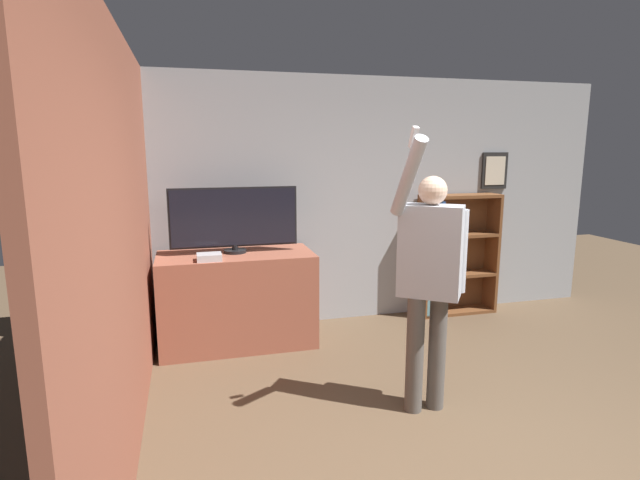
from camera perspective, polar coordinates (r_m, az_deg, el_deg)
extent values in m
cube|color=#9EA3A8|center=(5.58, 3.13, 4.46)|extent=(6.20, 0.06, 2.70)
cube|color=black|center=(6.32, 19.32, 7.49)|extent=(0.33, 0.02, 0.43)
cube|color=beige|center=(6.31, 19.39, 7.48)|extent=(0.26, 0.01, 0.33)
cube|color=#93513D|center=(3.75, -20.93, 0.74)|extent=(0.06, 4.72, 2.70)
cube|color=#93513D|center=(5.04, -9.45, -6.68)|extent=(1.50, 0.71, 0.92)
cylinder|color=black|center=(4.97, -9.67, -1.26)|extent=(0.22, 0.22, 0.03)
cylinder|color=black|center=(4.96, -9.69, -0.81)|extent=(0.06, 0.06, 0.05)
cube|color=black|center=(4.91, -9.79, 2.59)|extent=(1.23, 0.04, 0.58)
cube|color=black|center=(4.89, -9.77, 2.56)|extent=(1.20, 0.01, 0.54)
cube|color=silver|center=(4.67, -12.54, -1.92)|extent=(0.22, 0.18, 0.06)
cube|color=brown|center=(5.83, 11.62, -1.91)|extent=(0.04, 0.28, 1.41)
cube|color=brown|center=(6.29, 19.06, -1.37)|extent=(0.04, 0.28, 1.41)
cube|color=brown|center=(6.16, 14.85, -1.38)|extent=(0.95, 0.01, 1.41)
cube|color=brown|center=(6.23, 15.16, -7.82)|extent=(0.87, 0.28, 0.04)
cube|color=brown|center=(6.10, 15.37, -3.79)|extent=(0.87, 0.28, 0.04)
cube|color=brown|center=(6.00, 15.59, 0.56)|extent=(0.87, 0.28, 0.04)
cube|color=brown|center=(5.94, 15.81, 4.85)|extent=(0.87, 0.28, 0.04)
cube|color=#5B8E99|center=(5.96, 11.81, -6.60)|extent=(0.03, 0.24, 0.38)
cube|color=#99663D|center=(5.96, 12.15, -6.51)|extent=(0.02, 0.21, 0.40)
cube|color=#232328|center=(5.99, 12.54, -6.66)|extent=(0.04, 0.22, 0.35)
cube|color=#7A3889|center=(6.02, 12.98, -7.15)|extent=(0.04, 0.21, 0.24)
cube|color=gold|center=(5.85, 12.05, -2.74)|extent=(0.04, 0.23, 0.27)
cube|color=gold|center=(5.86, 12.55, -2.09)|extent=(0.04, 0.24, 0.39)
cube|color=#7A3889|center=(5.88, 12.97, -2.35)|extent=(0.04, 0.21, 0.34)
cube|color=gold|center=(5.89, 13.48, -2.08)|extent=(0.04, 0.20, 0.39)
cube|color=orange|center=(5.93, 13.87, -2.36)|extent=(0.04, 0.22, 0.32)
cube|color=beige|center=(5.75, 12.19, 2.41)|extent=(0.03, 0.24, 0.38)
cube|color=beige|center=(5.76, 12.59, 2.45)|extent=(0.04, 0.22, 0.39)
cube|color=orange|center=(5.79, 13.02, 1.92)|extent=(0.03, 0.21, 0.29)
cube|color=#2D569E|center=(5.82, 13.32, 2.50)|extent=(0.04, 0.26, 0.39)
cylinder|color=#56514C|center=(3.83, 10.78, -12.74)|extent=(0.13, 0.13, 0.88)
cylinder|color=#56514C|center=(3.91, 13.22, -12.35)|extent=(0.13, 0.13, 0.88)
cube|color=#B7BCC6|center=(3.64, 12.48, -1.26)|extent=(0.48, 0.43, 0.66)
sphere|color=beige|center=(3.57, 12.76, 5.54)|extent=(0.20, 0.20, 0.20)
cylinder|color=#B7BCC6|center=(3.76, 15.79, -1.25)|extent=(0.09, 0.09, 0.61)
cylinder|color=#B7BCC6|center=(3.35, 10.07, 7.07)|extent=(0.09, 0.42, 0.55)
cube|color=white|center=(3.29, 10.67, 11.46)|extent=(0.04, 0.09, 0.14)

